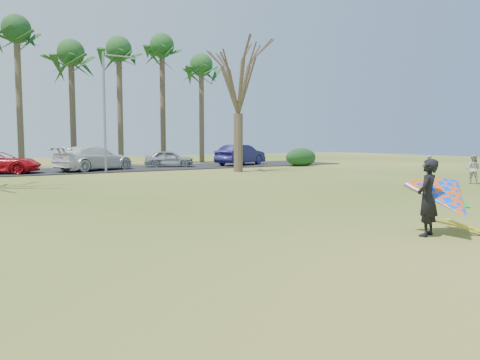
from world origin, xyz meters
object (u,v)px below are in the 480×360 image
car_4 (169,158)px  car_5 (241,155)px  kite_flyer (446,200)px  pedestrian_a (473,169)px  bare_tree_right (238,75)px  pedestrian_b (429,169)px  streetlight (107,106)px  car_3 (94,158)px

car_4 → car_5: car_5 is taller
car_5 → kite_flyer: (-11.38, -26.87, -0.06)m
car_4 → pedestrian_a: bearing=-137.0°
bare_tree_right → car_5: 9.33m
pedestrian_b → kite_flyer: size_ratio=0.61×
car_4 → pedestrian_b: (6.19, -19.14, 0.01)m
car_5 → kite_flyer: size_ratio=2.17×
streetlight → car_3: streetlight is taller
pedestrian_b → car_4: bearing=9.2°
streetlight → car_5: (11.96, 2.17, -3.55)m
bare_tree_right → car_4: 9.39m
car_4 → car_5: 6.25m
car_4 → pedestrian_a: 22.03m
pedestrian_a → kite_flyer: bearing=99.4°
kite_flyer → streetlight: bearing=91.4°
bare_tree_right → pedestrian_a: size_ratio=6.15×
bare_tree_right → pedestrian_a: bearing=-68.0°
car_5 → pedestrian_b: (0.01, -18.27, -0.19)m
car_5 → pedestrian_b: size_ratio=3.56×
pedestrian_a → pedestrian_b: 2.07m
car_4 → streetlight: bearing=140.7°
streetlight → car_3: size_ratio=1.36×
car_3 → pedestrian_a: 23.97m
car_4 → bare_tree_right: bearing=-140.8°
bare_tree_right → car_3: (-8.21, 6.01, -5.65)m
kite_flyer → car_5: bearing=67.1°
pedestrian_a → pedestrian_b: pedestrian_a is taller
car_5 → pedestrian_a: (1.38, -19.81, -0.16)m
car_4 → pedestrian_a: size_ratio=2.57×
pedestrian_a → kite_flyer: kite_flyer is taller
car_3 → kite_flyer: (0.96, -26.71, -0.06)m
bare_tree_right → car_4: bare_tree_right is taller
car_4 → kite_flyer: 28.23m
bare_tree_right → kite_flyer: bearing=-109.3°
car_4 → kite_flyer: kite_flyer is taller
car_3 → car_5: 12.34m
car_5 → kite_flyer: kite_flyer is taller
pedestrian_a → car_3: bearing=15.4°
car_4 → pedestrian_b: 20.12m
streetlight → car_4: size_ratio=2.07×
car_3 → car_5: (12.33, 0.16, 0.00)m
pedestrian_b → pedestrian_a: bearing=-147.2°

